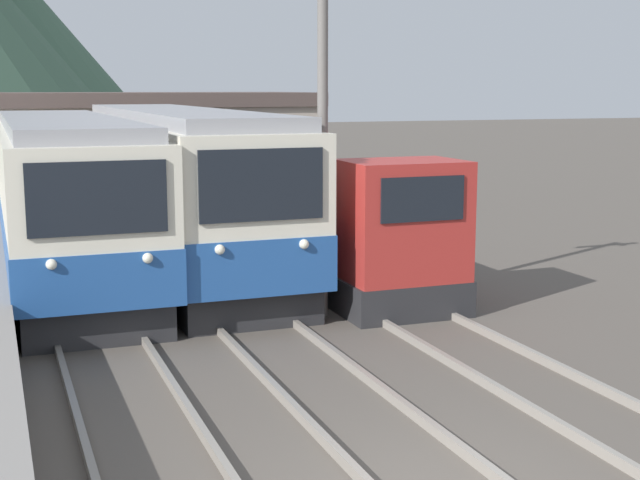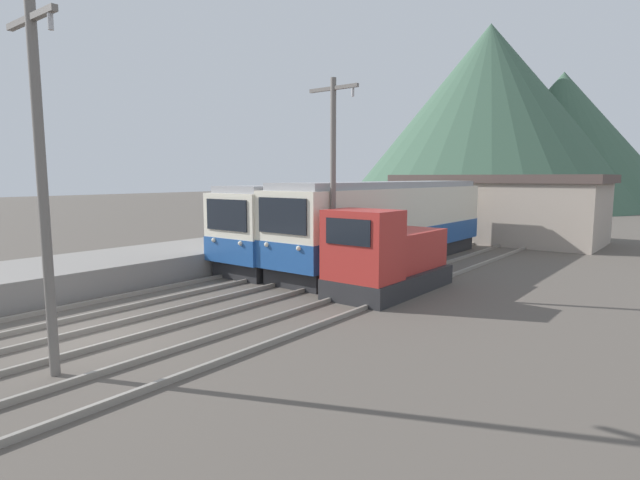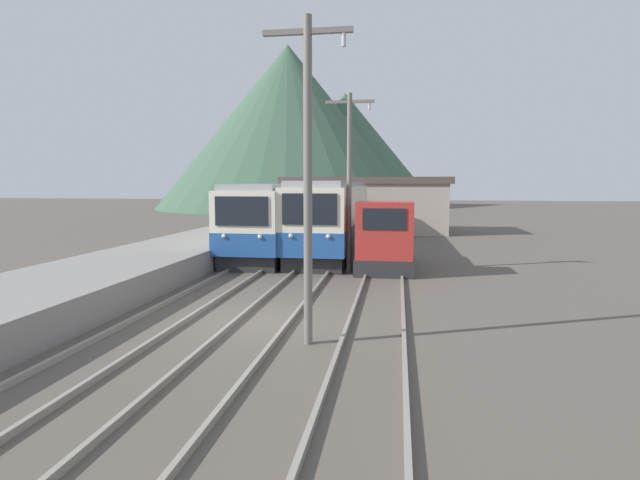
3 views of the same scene
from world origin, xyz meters
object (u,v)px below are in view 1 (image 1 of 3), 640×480
object	(u,v)px
commuter_train_center	(178,192)
catenary_mast_mid	(323,107)
commuter_train_left	(65,203)
shunting_locomotive	(370,240)

from	to	relation	value
commuter_train_center	catenary_mast_mid	xyz separation A→B (m)	(1.51, -6.40, 2.24)
catenary_mast_mid	commuter_train_left	bearing A→B (deg)	127.34
commuter_train_left	catenary_mast_mid	bearing A→B (deg)	-52.66
catenary_mast_mid	commuter_train_center	bearing A→B (deg)	103.25
commuter_train_left	shunting_locomotive	distance (m)	7.36
commuter_train_left	shunting_locomotive	bearing A→B (deg)	-37.82
commuter_train_center	shunting_locomotive	bearing A→B (deg)	-60.28
commuter_train_left	commuter_train_center	distance (m)	2.90
commuter_train_center	catenary_mast_mid	size ratio (longest dim) A/B	2.01
commuter_train_left	catenary_mast_mid	xyz separation A→B (m)	(4.31, -5.65, 2.30)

